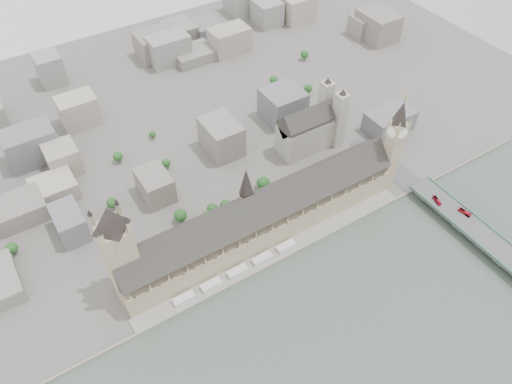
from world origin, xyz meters
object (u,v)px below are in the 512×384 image
victoria_tower (119,249)px  car_silver (468,216)px  westminster_abbey (311,127)px  elizabeth_tower (395,140)px  red_bus_south (465,212)px  palace_of_westminster (260,218)px  red_bus_north (437,200)px  car_approach (381,146)px  westminster_bridge (477,234)px

victoria_tower → car_silver: size_ratio=22.02×
westminster_abbey → car_silver: 175.16m
car_silver → elizabeth_tower: bearing=106.0°
red_bus_south → car_silver: (-0.39, -4.03, -0.95)m
elizabeth_tower → car_silver: bearing=-69.8°
palace_of_westminster → elizabeth_tower: 142.94m
westminster_abbey → red_bus_south: 171.41m
red_bus_north → car_approach: size_ratio=2.26×
palace_of_westminster → car_approach: 167.61m
palace_of_westminster → elizabeth_tower: elizabeth_tower is taller
palace_of_westminster → red_bus_north: size_ratio=22.84×
palace_of_westminster → red_bus_north: bearing=-21.6°
red_bus_north → car_silver: size_ratio=2.56×
westminster_bridge → westminster_abbey: westminster_abbey is taller
westminster_bridge → red_bus_north: size_ratio=28.01×
elizabeth_tower → victoria_tower: bearing=176.0°
car_approach → westminster_abbey: bearing=116.1°
westminster_bridge → red_bus_north: red_bus_north is taller
red_bus_south → car_approach: bearing=78.9°
westminster_bridge → red_bus_south: (5.23, 21.13, 6.82)m
westminster_bridge → red_bus_south: red_bus_south is taller
westminster_bridge → westminster_abbey: bearing=105.6°
red_bus_south → red_bus_north: bearing=101.8°
red_bus_south → car_silver: bearing=-107.6°
westminster_bridge → car_approach: car_approach is taller
red_bus_north → red_bus_south: bearing=-50.2°
westminster_bridge → elizabeth_tower: bearing=104.1°
palace_of_westminster → westminster_bridge: palace_of_westminster is taller
palace_of_westminster → red_bus_south: bearing=-27.2°
car_approach → elizabeth_tower: bearing=-147.8°
red_bus_south → car_approach: red_bus_south is taller
elizabeth_tower → palace_of_westminster: bearing=175.2°
victoria_tower → car_silver: (288.83, -96.40, -44.21)m
red_bus_north → elizabeth_tower: bearing=126.2°
victoria_tower → westminster_abbey: size_ratio=1.47×
elizabeth_tower → westminster_bridge: size_ratio=0.33×
red_bus_north → car_approach: 87.50m
palace_of_westminster → westminster_abbey: bearing=34.2°
westminster_abbey → car_silver: bearing=-71.3°
car_silver → red_bus_south: bearing=80.3°
elizabeth_tower → red_bus_north: elizabeth_tower is taller
elizabeth_tower → car_approach: (27.32, 36.70, -47.09)m
elizabeth_tower → victoria_tower: size_ratio=1.07×
westminster_bridge → westminster_abbey: size_ratio=4.78×
elizabeth_tower → westminster_abbey: size_ratio=1.58×
victoria_tower → westminster_bridge: size_ratio=0.31×
palace_of_westminster → victoria_tower: size_ratio=2.65×
westminster_abbey → car_approach: westminster_abbey is taller
palace_of_westminster → red_bus_south: size_ratio=21.71×
palace_of_westminster → westminster_abbey: size_ratio=3.90×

